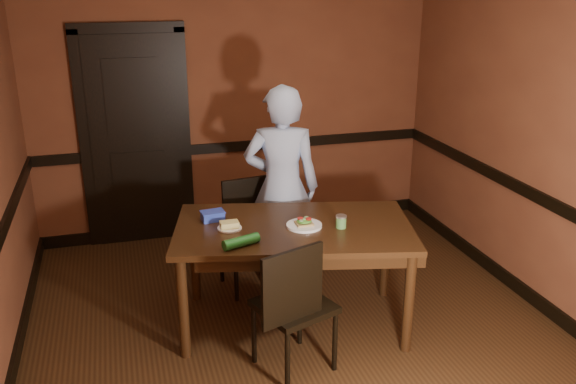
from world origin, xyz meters
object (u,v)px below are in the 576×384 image
person (282,188)px  sandwich_plate (304,224)px  dining_table (294,275)px  chair_far (249,237)px  food_tub (213,216)px  cheese_saucer (229,226)px  chair_near (294,303)px  sauce_jar (341,221)px

person → sandwich_plate: bearing=103.0°
dining_table → person: bearing=95.1°
sandwich_plate → chair_far: bearing=110.9°
chair_far → food_tub: (-0.35, -0.40, 0.39)m
chair_far → cheese_saucer: (-0.27, -0.59, 0.37)m
chair_near → sauce_jar: (0.48, 0.41, 0.37)m
chair_far → person: person is taller
chair_near → cheese_saucer: (-0.31, 0.61, 0.35)m
dining_table → chair_near: chair_near is taller
person → chair_near: bearing=93.8°
chair_far → person: 0.51m
chair_far → sauce_jar: 1.03m
dining_table → cheese_saucer: 0.64m
dining_table → sauce_jar: (0.32, -0.13, 0.45)m
chair_near → sauce_jar: size_ratio=10.28×
chair_near → cheese_saucer: chair_near is taller
chair_near → food_tub: bearing=-83.6°
person → food_tub: size_ratio=9.43×
person → sandwich_plate: person is taller
chair_near → sauce_jar: bearing=-159.1°
chair_far → cheese_saucer: size_ratio=5.23×
cheese_saucer → sandwich_plate: bearing=-11.7°
dining_table → sandwich_plate: (0.07, -0.03, 0.43)m
cheese_saucer → chair_far: bearing=65.9°
sandwich_plate → chair_near: bearing=-114.1°
person → sauce_jar: (0.22, -0.82, -0.01)m
cheese_saucer → sauce_jar: bearing=-14.5°
dining_table → chair_far: (-0.20, 0.67, 0.06)m
sandwich_plate → sauce_jar: size_ratio=2.76×
cheese_saucer → food_tub: (-0.09, 0.19, 0.01)m
person → cheese_saucer: bearing=63.1°
chair_far → sandwich_plate: bearing=-77.7°
chair_near → food_tub: (-0.40, 0.81, 0.36)m
food_tub → chair_far: bearing=41.6°
dining_table → cheese_saucer: size_ratio=9.81×
cheese_saucer → food_tub: food_tub is taller
chair_near → sauce_jar: 0.73m
chair_near → sandwich_plate: bearing=-134.0°
sauce_jar → dining_table: bearing=158.6°
chair_far → chair_near: bearing=-96.6°
dining_table → sandwich_plate: bearing=-13.1°
sauce_jar → cheese_saucer: sauce_jar is taller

